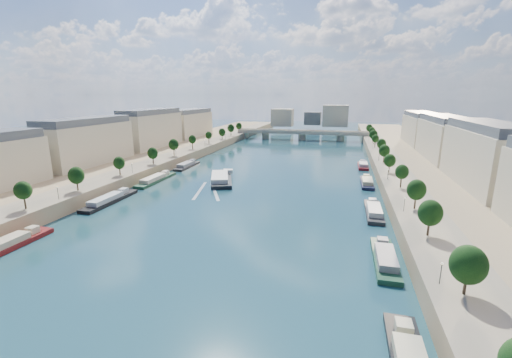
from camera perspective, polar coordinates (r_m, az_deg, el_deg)
The scene contains 17 objects.
ground at distance 163.70m, azimuth 1.81°, elevation 0.58°, with size 700.00×700.00×0.00m, color #0C2A35.
quay_left at distance 191.77m, azimuth -19.70°, elevation 2.50°, with size 44.00×520.00×5.00m, color #9E8460.
quay_right at distance 163.78m, azimuth 27.22°, elevation -0.07°, with size 44.00×520.00×5.00m, color #9E8460.
pave_left at distance 183.39m, azimuth -15.86°, elevation 3.11°, with size 14.00×520.00×0.10m, color gray.
pave_right at distance 160.48m, azimuth 22.11°, elevation 1.13°, with size 14.00×520.00×0.10m, color gray.
trees_left at distance 183.23m, azimuth -15.12°, elevation 4.87°, with size 4.80×268.80×8.26m.
trees_right at distance 168.98m, azimuth 21.18°, elevation 3.69°, with size 4.80×268.80×8.26m.
lamps_left at distance 172.18m, azimuth -16.27°, elevation 3.33°, with size 0.36×200.36×4.28m.
lamps_right at distance 164.26m, azimuth 20.42°, elevation 2.53°, with size 0.36×200.36×4.28m.
buildings_left at distance 206.90m, azimuth -21.18°, elevation 7.07°, with size 16.00×226.00×23.20m.
buildings_right at distance 176.23m, azimuth 31.02°, elevation 4.99°, with size 16.00×226.00×23.20m.
skyline at distance 377.06m, azimuth 9.74°, elevation 10.18°, with size 79.00×42.00×22.00m.
bridge at distance 297.63m, azimuth 7.70°, elevation 7.47°, with size 112.00×12.00×8.15m.
tour_barge at distance 153.65m, azimuth -5.80°, elevation 0.08°, with size 18.22×31.14×4.07m.
wake at distance 139.06m, azimuth -8.13°, elevation -1.96°, with size 16.25×25.62×0.04m.
moored_barges_left at distance 134.09m, azimuth -23.06°, elevation -3.19°, with size 5.00×148.99×3.60m.
moored_barges_right at distance 116.67m, azimuth 19.08°, elevation -5.30°, with size 5.00×163.98×3.60m.
Camera 1 is at (34.56, -55.53, 37.61)m, focal length 24.00 mm.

